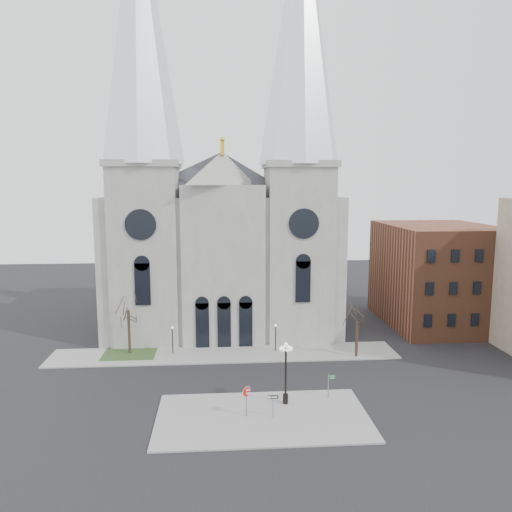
{
  "coord_description": "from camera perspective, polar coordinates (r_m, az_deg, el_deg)",
  "views": [
    {
      "loc": [
        -0.59,
        -44.68,
        19.8
      ],
      "look_at": [
        3.42,
        8.0,
        12.0
      ],
      "focal_mm": 35.0,
      "sensor_mm": 36.0,
      "label": 1
    }
  ],
  "objects": [
    {
      "name": "sidewalk_near",
      "position": [
        44.46,
        0.76,
        -17.95
      ],
      "size": [
        18.0,
        10.0,
        0.14
      ],
      "primitive_type": "cube",
      "color": "gray",
      "rests_on": "ground"
    },
    {
      "name": "sidewalk_far",
      "position": [
        59.07,
        -3.6,
        -11.13
      ],
      "size": [
        40.0,
        6.0,
        0.14
      ],
      "primitive_type": "cube",
      "color": "gray",
      "rests_on": "ground"
    },
    {
      "name": "stop_sign",
      "position": [
        43.73,
        -1.11,
        -15.58
      ],
      "size": [
        0.92,
        0.31,
        2.66
      ],
      "rotation": [
        0.0,
        0.0,
        0.31
      ],
      "color": "slate",
      "rests_on": "sidewalk_near"
    },
    {
      "name": "ped_lamp_right",
      "position": [
        59.2,
        2.26,
        -8.77
      ],
      "size": [
        0.32,
        0.32,
        3.26
      ],
      "color": "black",
      "rests_on": "sidewalk_far"
    },
    {
      "name": "cathedral",
      "position": [
        67.55,
        -3.89,
        7.26
      ],
      "size": [
        33.0,
        26.66,
        54.0
      ],
      "color": "gray",
      "rests_on": "ground"
    },
    {
      "name": "tree_left",
      "position": [
        59.35,
        -14.4,
        -5.73
      ],
      "size": [
        3.2,
        3.2,
        7.5
      ],
      "color": "black",
      "rests_on": "ground"
    },
    {
      "name": "tree_right",
      "position": [
        57.96,
        11.5,
        -7.11
      ],
      "size": [
        3.2,
        3.2,
        6.0
      ],
      "color": "black",
      "rests_on": "ground"
    },
    {
      "name": "ped_lamp_left",
      "position": [
        59.08,
        -9.53,
        -8.92
      ],
      "size": [
        0.32,
        0.32,
        3.26
      ],
      "color": "black",
      "rests_on": "sidewalk_far"
    },
    {
      "name": "grass_patch",
      "position": [
        60.9,
        -14.21,
        -10.75
      ],
      "size": [
        6.0,
        5.0,
        0.18
      ],
      "primitive_type": "cube",
      "color": "#2B451D",
      "rests_on": "ground"
    },
    {
      "name": "globe_lamp",
      "position": [
        45.41,
        3.42,
        -12.36
      ],
      "size": [
        1.33,
        1.33,
        5.69
      ],
      "rotation": [
        0.0,
        0.0,
        0.09
      ],
      "color": "black",
      "rests_on": "sidewalk_near"
    },
    {
      "name": "street_name_sign",
      "position": [
        47.74,
        8.37,
        -14.28
      ],
      "size": [
        0.71,
        0.18,
        2.24
      ],
      "rotation": [
        0.0,
        0.0,
        0.17
      ],
      "color": "slate",
      "rests_on": "sidewalk_near"
    },
    {
      "name": "ground",
      "position": [
        48.87,
        -3.42,
        -15.51
      ],
      "size": [
        160.0,
        160.0,
        0.0
      ],
      "primitive_type": "plane",
      "color": "black",
      "rests_on": "ground"
    },
    {
      "name": "one_way_sign",
      "position": [
        43.79,
        1.97,
        -16.27
      ],
      "size": [
        0.89,
        0.11,
        2.03
      ],
      "rotation": [
        0.0,
        0.0,
        -0.08
      ],
      "color": "slate",
      "rests_on": "sidewalk_near"
    },
    {
      "name": "bg_building_brick",
      "position": [
        74.47,
        19.99,
        -2.01
      ],
      "size": [
        14.0,
        18.0,
        14.0
      ],
      "primitive_type": "cube",
      "color": "brown",
      "rests_on": "ground"
    }
  ]
}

